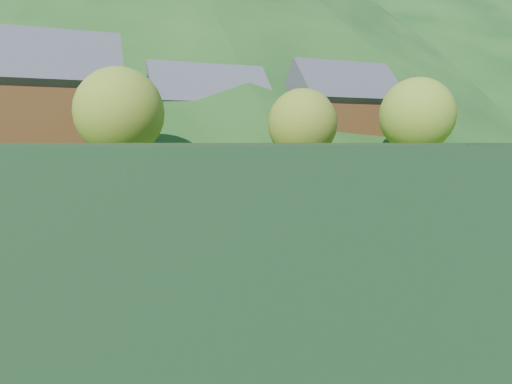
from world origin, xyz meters
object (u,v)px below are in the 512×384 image
object	(u,v)px
student_b	(340,196)
student_c	(425,198)
chalet_mid	(208,124)
chalet_right	(341,122)
student_a	(318,197)
student_d	(468,194)
tennis_net	(282,216)
coach	(181,227)
chalet_left	(41,113)

from	to	relation	value
student_b	student_c	bearing A→B (deg)	135.96
chalet_mid	student_b	bearing A→B (deg)	-93.68
student_b	chalet_right	world-z (taller)	chalet_right
student_a	student_d	bearing A→B (deg)	159.32
tennis_net	chalet_mid	bearing A→B (deg)	79.99
tennis_net	chalet_mid	xyz separation A→B (m)	(6.00, 34.00, 4.47)
student_d	chalet_right	bearing A→B (deg)	-122.80
student_c	coach	bearing A→B (deg)	21.45
tennis_net	chalet_right	size ratio (longest dim) A/B	1.01
chalet_mid	chalet_right	distance (m)	14.56
chalet_right	coach	bearing A→B (deg)	-126.18
tennis_net	chalet_left	size ratio (longest dim) A/B	0.87
student_a	chalet_mid	xyz separation A→B (m)	(3.27, 31.47, 4.22)
tennis_net	chalet_mid	distance (m)	34.81
tennis_net	chalet_right	bearing A→B (deg)	56.31
student_c	student_a	bearing A→B (deg)	-14.32
coach	student_b	size ratio (longest dim) A/B	1.24
coach	tennis_net	size ratio (longest dim) A/B	0.15
student_b	chalet_mid	xyz separation A→B (m)	(2.00, 31.05, 4.26)
tennis_net	chalet_mid	size ratio (longest dim) A/B	0.95
coach	chalet_right	size ratio (longest dim) A/B	0.15
student_a	student_b	xyz separation A→B (m)	(1.27, 0.42, -0.04)
student_d	tennis_net	bearing A→B (deg)	-4.59
student_b	student_c	xyz separation A→B (m)	(3.22, -1.63, -0.04)
coach	student_a	size ratio (longest dim) A/B	1.18
coach	chalet_right	distance (m)	41.04
student_c	chalet_right	bearing A→B (deg)	-113.20
student_c	chalet_right	distance (m)	31.73
coach	chalet_mid	xyz separation A→B (m)	(10.09, 36.94, 4.08)
student_a	chalet_left	distance (m)	30.67
student_d	coach	bearing A→B (deg)	4.58
student_a	chalet_left	size ratio (longest dim) A/B	0.11
coach	tennis_net	world-z (taller)	coach
student_d	chalet_left	xyz separation A→B (m)	(-19.73, 28.56, 4.90)
student_c	student_d	distance (m)	2.51
student_b	student_d	xyz separation A→B (m)	(5.73, -1.51, 0.01)
student_a	student_b	bearing A→B (deg)	-173.59
chalet_right	student_c	bearing A→B (deg)	-114.02
tennis_net	chalet_right	distance (m)	36.37
student_b	student_d	size ratio (longest dim) A/B	0.98
chalet_left	chalet_right	bearing A→B (deg)	0.00
chalet_left	coach	bearing A→B (deg)	-79.83
coach	student_c	distance (m)	12.08
student_a	chalet_right	xyz separation A→B (m)	(17.27, 27.47, 4.49)
student_c	tennis_net	size ratio (longest dim) A/B	0.11
chalet_left	student_d	bearing A→B (deg)	-55.37
student_a	chalet_right	size ratio (longest dim) A/B	0.13
coach	student_a	distance (m)	8.74
student_a	chalet_left	world-z (taller)	chalet_left
student_d	chalet_left	size ratio (longest dim) A/B	0.11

